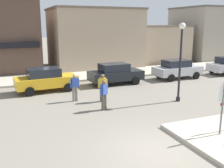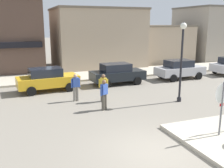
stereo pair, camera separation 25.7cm
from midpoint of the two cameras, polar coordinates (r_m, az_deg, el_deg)
ground_plane at (r=9.75m, az=10.71°, el=-14.30°), size 160.00×160.00×0.00m
kerb_far at (r=22.37m, az=-8.54°, el=1.64°), size 80.00×4.00×0.15m
stop_sign at (r=10.96m, az=23.45°, el=-3.55°), size 0.82×0.12×2.30m
lamp_post at (r=15.29m, az=15.46°, el=7.01°), size 0.36×0.36×4.54m
parked_car_nearest at (r=18.01m, az=-13.49°, el=1.05°), size 4.12×2.11×1.56m
parked_car_second at (r=19.51m, az=1.49°, el=2.32°), size 4.06×1.98×1.56m
parked_car_third at (r=22.12m, az=14.83°, el=3.16°), size 4.06×1.99×1.56m
pedestrian_crossing_near at (r=15.13m, az=-1.40°, el=-0.62°), size 0.53×0.35×1.61m
pedestrian_crossing_far at (r=13.63m, az=-1.18°, el=-2.16°), size 0.52×0.37×1.61m
pedestrian_kerb_side at (r=15.33m, az=-7.43°, el=-0.55°), size 0.55×0.24×1.61m
building_storefront_left_near at (r=27.75m, az=-3.05°, el=10.00°), size 8.85×6.91×5.95m
building_storefront_left_mid at (r=31.75m, az=10.39°, el=8.66°), size 6.19×6.10×4.25m
building_storefront_right_near at (r=36.08m, az=20.57°, el=10.29°), size 6.75×7.23×6.43m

